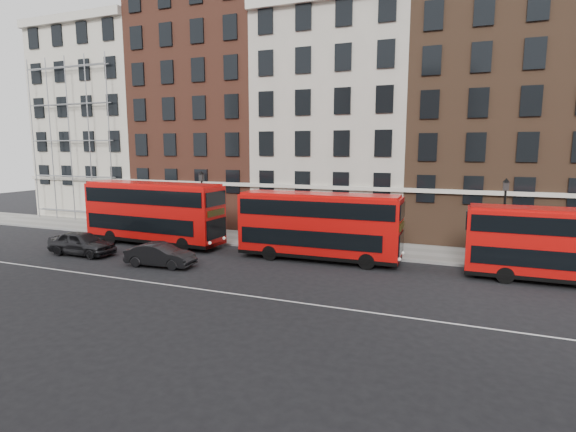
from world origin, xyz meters
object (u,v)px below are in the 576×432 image
at_px(bus_b, 153,212).
at_px(car_front, 160,255).
at_px(car_rear, 82,243).
at_px(bus_c, 318,225).
at_px(bus_d, 562,244).

height_order(bus_b, car_front, bus_b).
bearing_deg(car_rear, car_front, -94.56).
relative_size(bus_b, bus_c, 1.08).
xyz_separation_m(bus_d, car_front, (-22.35, -5.09, -1.47)).
height_order(bus_c, bus_d, bus_c).
distance_m(bus_d, car_rear, 29.65).
bearing_deg(bus_c, bus_d, -1.38).
bearing_deg(car_rear, bus_d, -81.69).
relative_size(bus_c, bus_d, 1.08).
height_order(bus_c, car_rear, bus_c).
bearing_deg(car_front, bus_c, -64.38).
xyz_separation_m(bus_c, bus_d, (13.74, 0.00, -0.17)).
bearing_deg(bus_d, bus_c, 179.55).
xyz_separation_m(bus_c, car_rear, (-15.52, -4.62, -1.54)).
relative_size(bus_c, car_front, 2.42).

